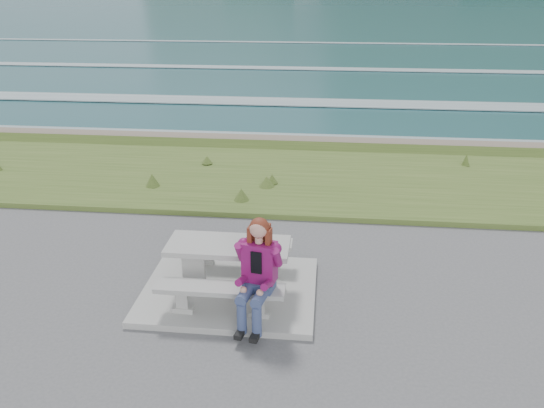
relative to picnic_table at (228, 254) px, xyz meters
name	(u,v)px	position (x,y,z in m)	size (l,w,h in m)	color
concrete_slab	(230,290)	(0.00, 0.00, -0.63)	(2.60, 2.10, 0.10)	#A5A5A0
picnic_table	(228,254)	(0.00, 0.00, 0.00)	(1.80, 0.75, 0.75)	#A5A5A0
bench_landward	(220,293)	(0.00, -0.70, -0.23)	(1.80, 0.35, 0.45)	#A5A5A0
bench_seaward	(237,246)	(0.00, 0.70, -0.23)	(1.80, 0.35, 0.45)	#A5A5A0
grass_verge	(267,180)	(0.00, 5.00, -0.68)	(160.00, 4.50, 0.22)	#3E5720
shore_drop	(278,145)	(0.00, 7.90, -0.68)	(160.00, 0.80, 2.20)	#675C4D
ocean	(305,91)	(0.00, 25.09, -2.42)	(1600.00, 1600.00, 0.09)	#20545C
seated_woman	(256,288)	(0.52, -0.84, -0.03)	(0.56, 0.82, 1.49)	navy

